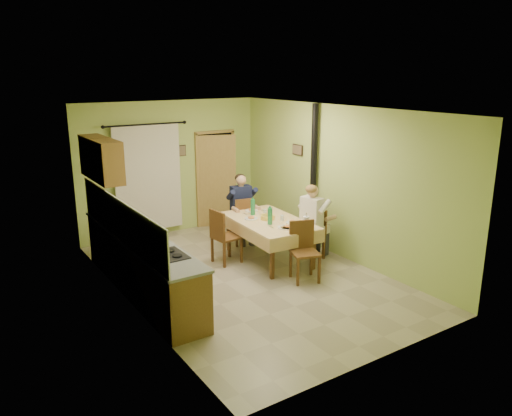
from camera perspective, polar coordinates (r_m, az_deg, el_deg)
floor at (r=8.56m, az=-1.04°, el=-7.84°), size 4.00×6.00×0.01m
room_shell at (r=8.02m, az=-1.10°, el=4.20°), size 4.04×6.04×2.82m
kitchen_run at (r=8.02m, az=-13.04°, el=-6.17°), size 0.64×3.64×1.56m
upper_cabinets at (r=8.80m, az=-17.31°, el=5.38°), size 0.35×1.40×0.70m
curtain at (r=10.44m, az=-12.21°, el=3.37°), size 1.70×0.07×2.22m
doorway at (r=11.15m, az=-4.54°, el=3.31°), size 0.96×0.33×2.15m
dining_table at (r=9.19m, az=1.48°, el=-3.65°), size 1.23×1.94×0.76m
tableware at (r=8.98m, az=1.94°, el=-1.12°), size 0.73×1.67×0.33m
chair_far at (r=10.06m, az=-1.61°, el=-2.47°), size 0.47×0.47×0.97m
chair_near at (r=8.36m, az=5.56°, el=-6.32°), size 0.54×0.54×0.99m
chair_right at (r=9.31m, az=6.45°, el=-4.07°), size 0.44×0.44×0.93m
chair_left at (r=9.08m, az=-3.44°, el=-4.49°), size 0.48×0.48×1.01m
man_far at (r=9.91m, az=-1.67°, el=0.79°), size 0.62×0.52×1.39m
man_right at (r=9.12m, az=6.51°, el=-0.59°), size 0.52×0.62×1.39m
stove_flue at (r=9.76m, az=6.50°, el=1.35°), size 0.24×0.24×2.80m
picture_back at (r=10.73m, az=-8.50°, el=6.51°), size 0.19×0.03×0.23m
picture_right at (r=10.10m, az=4.77°, el=6.65°), size 0.03×0.31×0.21m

